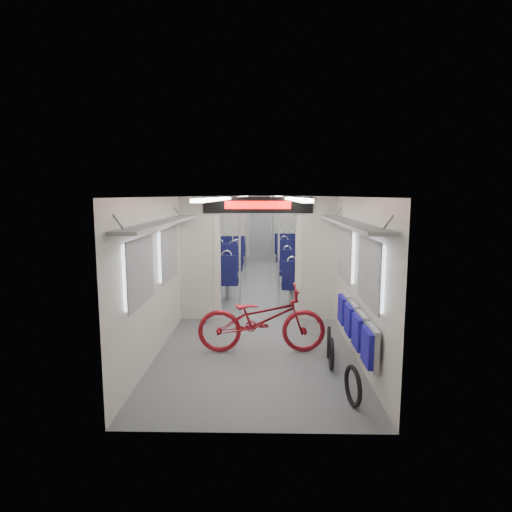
# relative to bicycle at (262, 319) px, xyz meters

# --- Properties ---
(carriage) EXTENTS (12.00, 12.02, 2.31)m
(carriage) POSITION_rel_bicycle_xyz_m (-0.09, 3.50, 1.00)
(carriage) COLOR #515456
(carriage) RESTS_ON ground
(bicycle) EXTENTS (1.92, 0.73, 1.00)m
(bicycle) POSITION_rel_bicycle_xyz_m (0.00, 0.00, 0.00)
(bicycle) COLOR maroon
(bicycle) RESTS_ON ground
(flip_bench) EXTENTS (0.12, 2.08, 0.49)m
(flip_bench) POSITION_rel_bicycle_xyz_m (1.27, -0.55, 0.08)
(flip_bench) COLOR gray
(flip_bench) RESTS_ON carriage
(bike_hoop_a) EXTENTS (0.12, 0.46, 0.46)m
(bike_hoop_a) POSITION_rel_bicycle_xyz_m (1.03, -1.65, -0.29)
(bike_hoop_a) COLOR black
(bike_hoop_a) RESTS_ON ground
(bike_hoop_b) EXTENTS (0.09, 0.44, 0.44)m
(bike_hoop_b) POSITION_rel_bicycle_xyz_m (0.94, -0.65, -0.30)
(bike_hoop_b) COLOR black
(bike_hoop_b) RESTS_ON ground
(bike_hoop_c) EXTENTS (0.11, 0.46, 0.46)m
(bike_hoop_c) POSITION_rel_bicycle_xyz_m (0.97, -0.23, -0.29)
(bike_hoop_c) COLOR black
(bike_hoop_c) RESTS_ON ground
(seat_bay_near_left) EXTENTS (0.94, 2.21, 1.14)m
(seat_bay_near_left) POSITION_rel_bicycle_xyz_m (-1.02, 4.11, 0.06)
(seat_bay_near_left) COLOR #0C0C36
(seat_bay_near_left) RESTS_ON ground
(seat_bay_near_right) EXTENTS (0.89, 1.97, 1.07)m
(seat_bay_near_right) POSITION_rel_bicycle_xyz_m (0.85, 3.61, 0.03)
(seat_bay_near_right) COLOR #0C0C36
(seat_bay_near_right) RESTS_ON ground
(seat_bay_far_left) EXTENTS (0.90, 2.04, 1.09)m
(seat_bay_far_left) POSITION_rel_bicycle_xyz_m (-1.02, 6.96, 0.04)
(seat_bay_far_left) COLOR #0C0C36
(seat_bay_far_left) RESTS_ON ground
(seat_bay_far_right) EXTENTS (0.93, 2.19, 1.13)m
(seat_bay_far_right) POSITION_rel_bicycle_xyz_m (0.85, 7.48, 0.06)
(seat_bay_far_right) COLOR #0C0C36
(seat_bay_far_right) RESTS_ON ground
(stanchion_near_left) EXTENTS (0.04, 0.04, 2.30)m
(stanchion_near_left) POSITION_rel_bicycle_xyz_m (-0.44, 2.10, 0.65)
(stanchion_near_left) COLOR silver
(stanchion_near_left) RESTS_ON ground
(stanchion_near_right) EXTENTS (0.04, 0.04, 2.30)m
(stanchion_near_right) POSITION_rel_bicycle_xyz_m (0.33, 2.48, 0.65)
(stanchion_near_right) COLOR silver
(stanchion_near_right) RESTS_ON ground
(stanchion_far_left) EXTENTS (0.04, 0.04, 2.30)m
(stanchion_far_left) POSITION_rel_bicycle_xyz_m (-0.48, 5.27, 0.65)
(stanchion_far_left) COLOR silver
(stanchion_far_left) RESTS_ON ground
(stanchion_far_right) EXTENTS (0.04, 0.04, 2.30)m
(stanchion_far_right) POSITION_rel_bicycle_xyz_m (0.20, 5.37, 0.65)
(stanchion_far_right) COLOR silver
(stanchion_far_right) RESTS_ON ground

